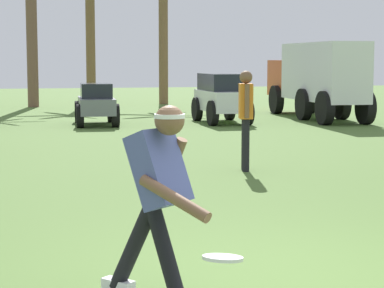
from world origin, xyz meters
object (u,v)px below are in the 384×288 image
at_px(parked_car_slot_d, 221,96).
at_px(box_truck, 316,76).
at_px(frisbee_thrower, 158,193).
at_px(teammate_midfield, 246,111).
at_px(palm_tree_right_of_centre, 90,21).
at_px(parked_car_slot_c, 96,104).
at_px(palm_tree_far_right, 163,18).
at_px(frisbee_in_flight, 223,258).
at_px(palm_tree_left_of_centre, 31,15).

height_order(parked_car_slot_d, box_truck, box_truck).
height_order(frisbee_thrower, box_truck, box_truck).
height_order(teammate_midfield, palm_tree_right_of_centre, palm_tree_right_of_centre).
relative_size(parked_car_slot_c, palm_tree_far_right, 0.42).
height_order(frisbee_in_flight, box_truck, box_truck).
bearing_deg(parked_car_slot_c, parked_car_slot_d, -0.76).
relative_size(frisbee_thrower, parked_car_slot_c, 0.64).
distance_m(frisbee_thrower, teammate_midfield, 6.47).
bearing_deg(parked_car_slot_d, teammate_midfield, -102.83).
xyz_separation_m(parked_car_slot_d, box_truck, (3.13, 0.85, 0.51)).
distance_m(parked_car_slot_d, box_truck, 3.28).
distance_m(frisbee_thrower, parked_car_slot_c, 14.74).
bearing_deg(frisbee_thrower, frisbee_in_flight, -65.88).
xyz_separation_m(parked_car_slot_d, palm_tree_far_right, (0.08, 8.69, 2.57)).
xyz_separation_m(box_truck, palm_tree_right_of_centre, (-5.80, 8.63, 1.96)).
bearing_deg(box_truck, parked_car_slot_c, -172.95).
distance_m(frisbee_thrower, palm_tree_far_right, 23.91).
bearing_deg(palm_tree_far_right, parked_car_slot_d, -90.50).
bearing_deg(parked_car_slot_c, frisbee_in_flight, -92.83).
height_order(frisbee_thrower, parked_car_slot_c, frisbee_thrower).
distance_m(parked_car_slot_c, parked_car_slot_d, 3.42).
bearing_deg(teammate_midfield, box_truck, 61.84).
height_order(parked_car_slot_d, palm_tree_left_of_centre, palm_tree_left_of_centre).
relative_size(parked_car_slot_c, palm_tree_right_of_centre, 0.42).
relative_size(frisbee_in_flight, teammate_midfield, 0.24).
relative_size(palm_tree_left_of_centre, palm_tree_far_right, 1.07).
distance_m(parked_car_slot_d, palm_tree_right_of_centre, 10.16).
relative_size(frisbee_in_flight, parked_car_slot_d, 0.15).
relative_size(palm_tree_right_of_centre, palm_tree_far_right, 1.00).
xyz_separation_m(frisbee_in_flight, box_truck, (7.30, 16.17, 0.75)).
bearing_deg(palm_tree_far_right, parked_car_slot_c, -111.98).
distance_m(frisbee_thrower, parked_car_slot_d, 15.32).
bearing_deg(frisbee_thrower, box_truck, 63.92).
distance_m(teammate_midfield, palm_tree_far_right, 17.65).
bearing_deg(box_truck, palm_tree_left_of_centre, 138.32).
bearing_deg(parked_car_slot_d, frisbee_in_flight, -105.24).
bearing_deg(frisbee_in_flight, palm_tree_far_right, 79.96).
distance_m(teammate_midfield, palm_tree_right_of_centre, 18.33).
relative_size(frisbee_in_flight, box_truck, 0.06).
relative_size(frisbee_in_flight, palm_tree_left_of_centre, 0.06).
relative_size(teammate_midfield, palm_tree_left_of_centre, 0.27).
relative_size(teammate_midfield, palm_tree_far_right, 0.29).
bearing_deg(parked_car_slot_d, frisbee_thrower, -106.94).
bearing_deg(frisbee_in_flight, palm_tree_right_of_centre, 86.53).
xyz_separation_m(frisbee_thrower, teammate_midfield, (2.49, 5.97, 0.14)).
bearing_deg(parked_car_slot_d, palm_tree_far_right, 89.50).
xyz_separation_m(parked_car_slot_c, palm_tree_far_right, (3.49, 8.64, 2.72)).
bearing_deg(parked_car_slot_c, teammate_midfield, -80.68).
relative_size(teammate_midfield, box_truck, 0.26).
relative_size(box_truck, palm_tree_right_of_centre, 1.11).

